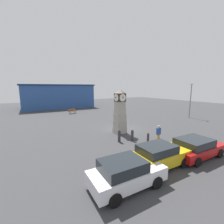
# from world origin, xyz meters

# --- Properties ---
(ground_plane) EXTENTS (87.23, 87.23, 0.00)m
(ground_plane) POSITION_xyz_m (0.00, 0.00, 0.00)
(ground_plane) COLOR #38383A
(clock_tower) EXTENTS (1.33, 1.28, 4.80)m
(clock_tower) POSITION_xyz_m (-1.05, -1.06, 2.22)
(clock_tower) COLOR #9E998F
(clock_tower) RESTS_ON ground_plane
(bollard_near_tower) EXTENTS (0.27, 0.27, 1.15)m
(bollard_near_tower) POSITION_xyz_m (-2.71, -3.36, 0.58)
(bollard_near_tower) COLOR #333338
(bollard_near_tower) RESTS_ON ground_plane
(bollard_mid_row) EXTENTS (0.26, 0.26, 1.09)m
(bollard_mid_row) POSITION_xyz_m (-1.50, -3.78, 0.55)
(bollard_mid_row) COLOR #333338
(bollard_mid_row) RESTS_ON ground_plane
(bollard_far_row) EXTENTS (0.21, 0.21, 0.86)m
(bollard_far_row) POSITION_xyz_m (-0.39, -4.75, 0.43)
(bollard_far_row) COLOR #333338
(bollard_far_row) RESTS_ON ground_plane
(car_navy_sedan) EXTENTS (4.03, 2.08, 1.50)m
(car_navy_sedan) POSITION_xyz_m (-6.08, -8.80, 0.77)
(car_navy_sedan) COLOR silver
(car_navy_sedan) RESTS_ON ground_plane
(car_near_tower) EXTENTS (4.18, 2.04, 1.51)m
(car_near_tower) POSITION_xyz_m (-3.09, -8.36, 0.77)
(car_near_tower) COLOR gold
(car_near_tower) RESTS_ON ground_plane
(car_by_building) EXTENTS (4.46, 2.31, 1.41)m
(car_by_building) POSITION_xyz_m (0.32, -8.80, 0.73)
(car_by_building) COLOR #A51111
(car_by_building) RESTS_ON ground_plane
(bench) EXTENTS (1.68, 1.10, 0.90)m
(bench) POSITION_xyz_m (-1.73, 13.99, 0.52)
(bench) COLOR brown
(bench) RESTS_ON ground_plane
(pedestrian_near_bench) EXTENTS (0.43, 0.30, 1.66)m
(pedestrian_near_bench) POSITION_xyz_m (0.16, -5.48, 0.95)
(pedestrian_near_bench) COLOR gold
(pedestrian_near_bench) RESTS_ON ground_plane
(street_lamp_near_road) EXTENTS (0.50, 0.24, 5.63)m
(street_lamp_near_road) POSITION_xyz_m (13.64, -0.34, 3.30)
(street_lamp_near_road) COLOR slate
(street_lamp_near_road) RESTS_ON ground_plane
(warehouse_blue_far) EXTENTS (16.96, 10.31, 5.70)m
(warehouse_blue_far) POSITION_xyz_m (-1.90, 25.23, 2.86)
(warehouse_blue_far) COLOR #2D5193
(warehouse_blue_far) RESTS_ON ground_plane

